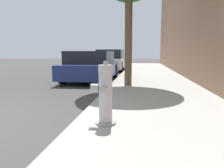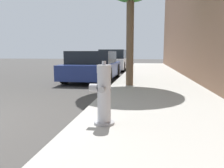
% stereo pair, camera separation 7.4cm
% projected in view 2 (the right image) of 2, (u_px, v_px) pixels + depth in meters
% --- Properties ---
extents(sidewalk_slab, '(2.88, 40.00, 0.12)m').
position_uv_depth(sidewalk_slab, '(171.00, 140.00, 2.76)').
color(sidewalk_slab, '#A8A59E').
rests_on(sidewalk_slab, ground_plane).
extents(fire_hydrant, '(0.36, 0.39, 0.92)m').
position_uv_depth(fire_hydrant, '(104.00, 95.00, 3.16)').
color(fire_hydrant, '#97979C').
rests_on(fire_hydrant, sidewalk_slab).
extents(parked_car_near, '(1.87, 4.06, 1.23)m').
position_uv_depth(parked_car_near, '(93.00, 66.00, 9.24)').
color(parked_car_near, navy).
rests_on(parked_car_near, ground_plane).
extents(parked_car_mid, '(1.74, 4.32, 1.37)m').
position_uv_depth(parked_car_mid, '(114.00, 60.00, 14.63)').
color(parked_car_mid, silver).
rests_on(parked_car_mid, ground_plane).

